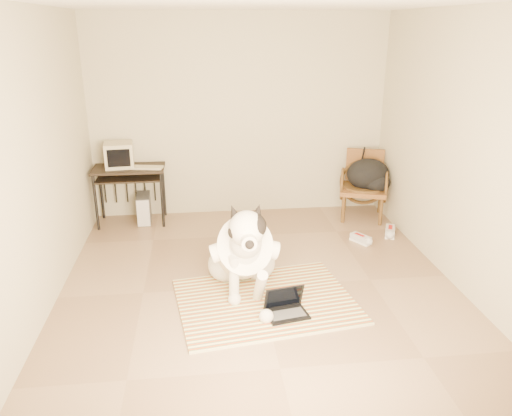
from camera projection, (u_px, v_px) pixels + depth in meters
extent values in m
plane|color=#8C6F55|center=(259.00, 286.00, 5.11)|extent=(4.50, 4.50, 0.00)
plane|color=white|center=(260.00, 2.00, 4.18)|extent=(4.50, 4.50, 0.00)
plane|color=#BCB49A|center=(239.00, 117.00, 6.75)|extent=(4.50, 0.00, 4.50)
plane|color=#BCB49A|center=(314.00, 268.00, 2.55)|extent=(4.50, 0.00, 4.50)
plane|color=#BCB49A|center=(37.00, 165.00, 4.43)|extent=(0.00, 4.50, 4.50)
plane|color=#BCB49A|center=(463.00, 152.00, 4.87)|extent=(0.00, 4.50, 4.50)
cube|color=#B04C20|center=(282.00, 330.00, 4.36)|extent=(1.68, 0.49, 0.02)
cube|color=#3A8140|center=(273.00, 315.00, 4.59)|extent=(1.68, 0.49, 0.02)
cube|color=#4F3A75|center=(266.00, 301.00, 4.82)|extent=(1.68, 0.49, 0.02)
cube|color=gold|center=(259.00, 288.00, 5.05)|extent=(1.68, 0.49, 0.02)
cube|color=beige|center=(253.00, 277.00, 5.28)|extent=(1.68, 0.49, 0.02)
sphere|color=silver|center=(225.00, 264.00, 5.18)|extent=(0.36, 0.36, 0.36)
sphere|color=silver|center=(258.00, 263.00, 5.22)|extent=(0.36, 0.36, 0.36)
ellipsoid|color=silver|center=(242.00, 262.00, 5.18)|extent=(0.44, 0.40, 0.36)
ellipsoid|color=silver|center=(243.00, 249.00, 4.89)|extent=(0.45, 0.82, 0.78)
cylinder|color=white|center=(243.00, 248.00, 4.91)|extent=(0.53, 0.70, 0.71)
sphere|color=silver|center=(246.00, 242.00, 4.62)|extent=(0.30, 0.30, 0.30)
sphere|color=silver|center=(247.00, 229.00, 4.45)|extent=(0.33, 0.33, 0.33)
ellipsoid|color=black|center=(252.00, 226.00, 4.45)|extent=(0.26, 0.29, 0.24)
cylinder|color=silver|center=(248.00, 240.00, 4.33)|extent=(0.14, 0.17, 0.14)
sphere|color=black|center=(250.00, 245.00, 4.25)|extent=(0.08, 0.08, 0.08)
cone|color=black|center=(234.00, 213.00, 4.46)|extent=(0.16, 0.17, 0.21)
cone|color=black|center=(258.00, 212.00, 4.48)|extent=(0.16, 0.17, 0.21)
torus|color=silver|center=(246.00, 238.00, 4.58)|extent=(0.29, 0.15, 0.26)
cylinder|color=silver|center=(234.00, 278.00, 4.72)|extent=(0.10, 0.15, 0.50)
cylinder|color=silver|center=(260.00, 287.00, 4.62)|extent=(0.10, 0.44, 0.50)
sphere|color=silver|center=(235.00, 299.00, 4.76)|extent=(0.13, 0.13, 0.13)
sphere|color=silver|center=(266.00, 316.00, 4.47)|extent=(0.13, 0.13, 0.13)
cone|color=black|center=(237.00, 262.00, 5.52)|extent=(0.24, 0.50, 0.13)
cube|color=black|center=(287.00, 314.00, 4.56)|extent=(0.41, 0.32, 0.02)
cube|color=#454547|center=(288.00, 314.00, 4.55)|extent=(0.34, 0.21, 0.00)
cube|color=black|center=(284.00, 297.00, 4.60)|extent=(0.38, 0.16, 0.24)
cube|color=black|center=(284.00, 297.00, 4.59)|extent=(0.33, 0.13, 0.21)
cube|color=black|center=(129.00, 169.00, 6.52)|extent=(0.93, 0.52, 0.03)
cube|color=black|center=(129.00, 178.00, 6.52)|extent=(0.83, 0.42, 0.02)
cylinder|color=black|center=(96.00, 203.00, 6.40)|extent=(0.04, 0.04, 0.74)
cylinder|color=black|center=(101.00, 193.00, 6.81)|extent=(0.04, 0.04, 0.74)
cylinder|color=black|center=(162.00, 200.00, 6.50)|extent=(0.04, 0.04, 0.74)
cylinder|color=black|center=(164.00, 190.00, 6.91)|extent=(0.04, 0.04, 0.74)
cube|color=#B5AB8E|center=(119.00, 155.00, 6.49)|extent=(0.39, 0.38, 0.32)
cube|color=black|center=(119.00, 158.00, 6.33)|extent=(0.28, 0.05, 0.23)
cube|color=#B5AB8E|center=(147.00, 167.00, 6.46)|extent=(0.42, 0.22, 0.03)
cube|color=#454547|center=(144.00, 208.00, 6.74)|extent=(0.19, 0.41, 0.38)
cube|color=silver|center=(143.00, 214.00, 6.55)|extent=(0.16, 0.02, 0.36)
cube|color=brown|center=(363.00, 190.00, 6.82)|extent=(0.75, 0.74, 0.06)
cylinder|color=#3D2710|center=(363.00, 187.00, 6.80)|extent=(0.56, 0.56, 0.04)
cube|color=brown|center=(365.00, 165.00, 6.97)|extent=(0.50, 0.20, 0.45)
cylinder|color=#3D2710|center=(343.00, 209.00, 6.71)|extent=(0.05, 0.05, 0.37)
cylinder|color=#3D2710|center=(345.00, 198.00, 7.17)|extent=(0.05, 0.05, 0.37)
cylinder|color=#3D2710|center=(381.00, 212.00, 6.62)|extent=(0.05, 0.05, 0.37)
cylinder|color=#3D2710|center=(380.00, 200.00, 7.07)|extent=(0.05, 0.05, 0.37)
ellipsoid|color=black|center=(368.00, 174.00, 6.73)|extent=(0.57, 0.47, 0.42)
ellipsoid|color=black|center=(377.00, 183.00, 6.65)|extent=(0.36, 0.29, 0.24)
cube|color=white|center=(360.00, 241.00, 6.15)|extent=(0.24, 0.29, 0.03)
cube|color=#9C9CA2|center=(361.00, 238.00, 6.13)|extent=(0.23, 0.28, 0.09)
cube|color=#A51916|center=(361.00, 236.00, 6.12)|extent=(0.11, 0.14, 0.02)
cube|color=white|center=(390.00, 234.00, 6.36)|extent=(0.22, 0.32, 0.03)
cube|color=#9C9CA2|center=(390.00, 231.00, 6.34)|extent=(0.21, 0.30, 0.09)
cube|color=#A51916|center=(390.00, 228.00, 6.33)|extent=(0.10, 0.15, 0.02)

